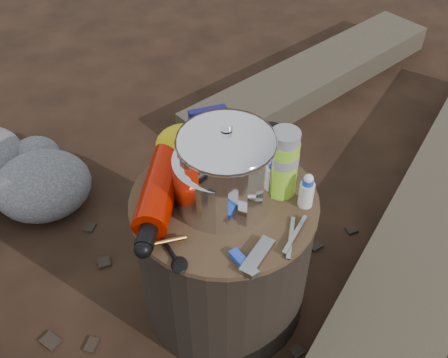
{
  "coord_description": "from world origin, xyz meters",
  "views": [
    {
      "loc": [
        -0.03,
        -0.86,
        1.29
      ],
      "look_at": [
        0.0,
        0.0,
        0.48
      ],
      "focal_mm": 41.49,
      "sensor_mm": 36.0,
      "label": 1
    }
  ],
  "objects_px": {
    "stump": "(224,254)",
    "travel_mug": "(269,150)",
    "log_main": "(445,202)",
    "fuel_bottle": "(160,188)",
    "camping_pot": "(226,167)",
    "thermos": "(283,163)"
  },
  "relations": [
    {
      "from": "stump",
      "to": "travel_mug",
      "type": "bearing_deg",
      "value": 44.6
    },
    {
      "from": "log_main",
      "to": "fuel_bottle",
      "type": "bearing_deg",
      "value": -127.42
    },
    {
      "from": "fuel_bottle",
      "to": "travel_mug",
      "type": "xyz_separation_m",
      "value": [
        0.26,
        0.11,
        0.02
      ]
    },
    {
      "from": "camping_pot",
      "to": "log_main",
      "type": "bearing_deg",
      "value": 22.59
    },
    {
      "from": "stump",
      "to": "thermos",
      "type": "relative_size",
      "value": 2.55
    },
    {
      "from": "log_main",
      "to": "thermos",
      "type": "relative_size",
      "value": 9.61
    },
    {
      "from": "stump",
      "to": "camping_pot",
      "type": "distance_m",
      "value": 0.31
    },
    {
      "from": "thermos",
      "to": "log_main",
      "type": "bearing_deg",
      "value": 24.58
    },
    {
      "from": "stump",
      "to": "fuel_bottle",
      "type": "bearing_deg",
      "value": 179.55
    },
    {
      "from": "stump",
      "to": "fuel_bottle",
      "type": "relative_size",
      "value": 1.36
    },
    {
      "from": "stump",
      "to": "thermos",
      "type": "distance_m",
      "value": 0.33
    },
    {
      "from": "fuel_bottle",
      "to": "thermos",
      "type": "bearing_deg",
      "value": 12.85
    },
    {
      "from": "thermos",
      "to": "travel_mug",
      "type": "relative_size",
      "value": 1.59
    },
    {
      "from": "log_main",
      "to": "fuel_bottle",
      "type": "distance_m",
      "value": 1.01
    },
    {
      "from": "stump",
      "to": "log_main",
      "type": "bearing_deg",
      "value": 22.18
    },
    {
      "from": "fuel_bottle",
      "to": "travel_mug",
      "type": "distance_m",
      "value": 0.29
    },
    {
      "from": "log_main",
      "to": "travel_mug",
      "type": "bearing_deg",
      "value": -129.4
    },
    {
      "from": "stump",
      "to": "log_main",
      "type": "relative_size",
      "value": 0.27
    },
    {
      "from": "thermos",
      "to": "travel_mug",
      "type": "distance_m",
      "value": 0.1
    },
    {
      "from": "stump",
      "to": "log_main",
      "type": "distance_m",
      "value": 0.81
    },
    {
      "from": "log_main",
      "to": "travel_mug",
      "type": "xyz_separation_m",
      "value": [
        -0.62,
        -0.19,
        0.4
      ]
    },
    {
      "from": "stump",
      "to": "travel_mug",
      "type": "relative_size",
      "value": 4.05
    }
  ]
}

